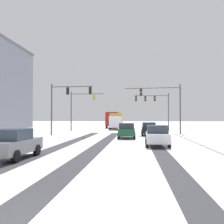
{
  "coord_description": "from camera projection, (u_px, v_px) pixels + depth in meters",
  "views": [
    {
      "loc": [
        2.44,
        -5.24,
        2.22
      ],
      "look_at": [
        0.0,
        21.47,
        2.8
      ],
      "focal_mm": 41.66,
      "sensor_mm": 36.0,
      "label": 1
    }
  ],
  "objects": [
    {
      "name": "ground_plane",
      "position": [
        18.0,
        224.0,
        5.4
      ],
      "size": [
        300.0,
        300.0,
        0.0
      ],
      "primitive_type": "plane",
      "color": "silver"
    },
    {
      "name": "wheel_track_left_lane",
      "position": [
        156.0,
        146.0,
        20.3
      ],
      "size": [
        1.01,
        33.74,
        0.01
      ],
      "primitive_type": "cube",
      "color": "#38383D",
      "rests_on": "ground"
    },
    {
      "name": "wheel_track_right_lane",
      "position": [
        100.0,
        145.0,
        20.7
      ],
      "size": [
        1.17,
        33.74,
        0.01
      ],
      "primitive_type": "cube",
      "color": "#38383D",
      "rests_on": "ground"
    },
    {
      "name": "wheel_track_center",
      "position": [
        63.0,
        145.0,
        20.97
      ],
      "size": [
        1.15,
        33.74,
        0.01
      ],
      "primitive_type": "cube",
      "color": "#38383D",
      "rests_on": "ground"
    },
    {
      "name": "traffic_signal_far_right",
      "position": [
        155.0,
        103.0,
        45.44
      ],
      "size": [
        6.02,
        0.4,
        6.5
      ],
      "color": "#47474C",
      "rests_on": "ground"
    },
    {
      "name": "traffic_signal_far_left",
      "position": [
        80.0,
        104.0,
        42.6
      ],
      "size": [
        5.53,
        0.38,
        6.5
      ],
      "color": "#47474C",
      "rests_on": "ground"
    },
    {
      "name": "traffic_signal_near_right",
      "position": [
        164.0,
        100.0,
        33.63
      ],
      "size": [
        7.24,
        0.67,
        6.5
      ],
      "color": "#47474C",
      "rests_on": "ground"
    },
    {
      "name": "traffic_signal_near_left",
      "position": [
        66.0,
        99.0,
        32.58
      ],
      "size": [
        5.33,
        0.48,
        6.5
      ],
      "color": "#47474C",
      "rests_on": "ground"
    },
    {
      "name": "car_black_lead",
      "position": [
        149.0,
        129.0,
        32.12
      ],
      "size": [
        1.87,
        4.12,
        1.62
      ],
      "color": "black",
      "rests_on": "ground"
    },
    {
      "name": "car_dark_green_second",
      "position": [
        127.0,
        131.0,
        27.86
      ],
      "size": [
        1.89,
        4.13,
        1.62
      ],
      "color": "#194C2D",
      "rests_on": "ground"
    },
    {
      "name": "car_white_third",
      "position": [
        157.0,
        136.0,
        20.26
      ],
      "size": [
        1.92,
        4.14,
        1.62
      ],
      "color": "silver",
      "rests_on": "ground"
    },
    {
      "name": "car_grey_fourth",
      "position": [
        13.0,
        144.0,
        14.03
      ],
      "size": [
        1.93,
        4.15,
        1.62
      ],
      "color": "slate",
      "rests_on": "ground"
    },
    {
      "name": "bus_oncoming",
      "position": [
        114.0,
        119.0,
        58.74
      ],
      "size": [
        2.89,
        11.06,
        3.38
      ],
      "color": "#B21E1E",
      "rests_on": "ground"
    },
    {
      "name": "box_truck_delivery",
      "position": [
        116.0,
        121.0,
        49.11
      ],
      "size": [
        2.38,
        7.43,
        3.02
      ],
      "color": "silver",
      "rests_on": "ground"
    }
  ]
}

